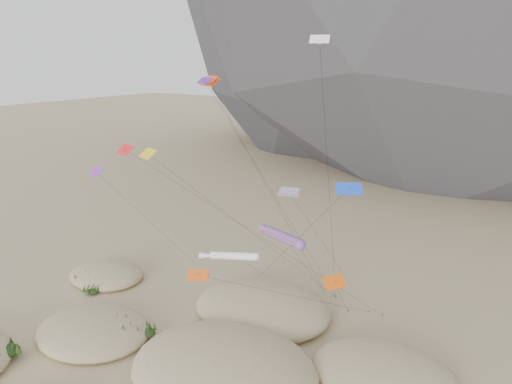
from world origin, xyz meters
TOP-DOWN VIEW (x-y plane):
  - dunes at (0.03, 5.23)m, footprint 49.92×39.19m
  - dune_grass at (-0.88, 3.23)m, footprint 43.20×27.61m
  - kite_stakes at (0.77, 24.13)m, footprint 22.85×6.91m
  - rainbow_tube_kite at (4.57, 12.96)m, footprint 6.90×15.36m
  - white_tube_kite at (0.21, 10.67)m, footprint 7.51×16.58m
  - orange_parafoil at (-5.91, 15.93)m, footprint 10.72×11.05m
  - multi_parafoil at (5.73, 12.44)m, footprint 2.11×16.33m
  - delta_kites at (-0.84, 10.38)m, footprint 29.52×20.52m

SIDE VIEW (x-z plane):
  - kite_stakes at x=0.77m, z-range 0.00..0.30m
  - dunes at x=0.03m, z-range -1.36..2.87m
  - dune_grass at x=-0.88m, z-range 0.06..1.63m
  - white_tube_kite at x=0.21m, z-range 4.49..14.70m
  - rainbow_tube_kite at x=4.57m, z-range 5.45..18.05m
  - multi_parafoil at x=5.73m, z-range 7.76..24.60m
  - delta_kites at x=-0.84m, z-range 2.10..31.93m
  - orange_parafoil at x=-5.91m, z-range 12.24..38.31m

